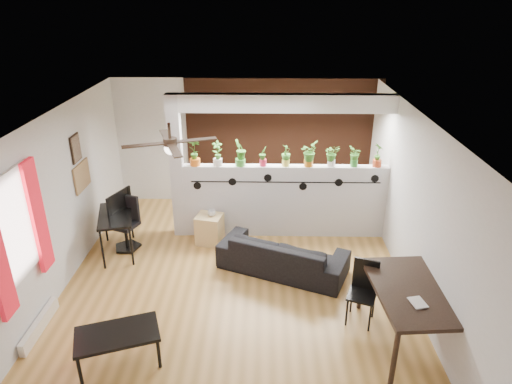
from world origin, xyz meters
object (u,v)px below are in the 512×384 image
object	(u,v)px
potted_plant_0	(195,151)
dining_table	(411,295)
potted_plant_4	(286,155)
office_chair	(127,226)
potted_plant_1	(217,153)
potted_plant_6	(332,155)
sofa	(283,255)
cup	(212,213)
folding_chair	(364,286)
potted_plant_2	(240,152)
potted_plant_7	(355,156)
coffee_table	(117,336)
potted_plant_5	(309,153)
ceiling_fan	(170,144)
cube_shelf	(210,229)
potted_plant_3	(263,155)
computer_desk	(115,218)
potted_plant_8	(378,154)

from	to	relation	value
potted_plant_0	dining_table	bearing A→B (deg)	-42.75
potted_plant_4	office_chair	size ratio (longest dim) A/B	0.41
potted_plant_1	potted_plant_6	world-z (taller)	potted_plant_1
potted_plant_0	sofa	size ratio (longest dim) A/B	0.25
cup	folding_chair	xyz separation A→B (m)	(2.26, -2.02, -0.06)
potted_plant_4	cup	xyz separation A→B (m)	(-1.29, -0.34, -0.97)
potted_plant_2	folding_chair	bearing A→B (deg)	-53.20
potted_plant_0	sofa	world-z (taller)	potted_plant_0
potted_plant_7	potted_plant_2	bearing A→B (deg)	180.00
potted_plant_7	dining_table	world-z (taller)	potted_plant_7
potted_plant_7	office_chair	world-z (taller)	potted_plant_7
potted_plant_2	potted_plant_4	bearing A→B (deg)	0.00
sofa	folding_chair	bearing A→B (deg)	154.72
coffee_table	potted_plant_7	bearing A→B (deg)	44.62
potted_plant_5	dining_table	world-z (taller)	potted_plant_5
cup	office_chair	distance (m)	1.48
potted_plant_5	potted_plant_6	bearing A→B (deg)	-0.00
potted_plant_7	folding_chair	world-z (taller)	potted_plant_7
cup	ceiling_fan	bearing A→B (deg)	-102.14
folding_chair	coffee_table	xyz separation A→B (m)	(-3.07, -0.89, -0.13)
cube_shelf	potted_plant_6	bearing A→B (deg)	21.96
cube_shelf	cup	distance (m)	0.32
potted_plant_3	folding_chair	bearing A→B (deg)	-59.86
computer_desk	coffee_table	size ratio (longest dim) A/B	1.02
potted_plant_7	sofa	xyz separation A→B (m)	(-1.25, -1.20, -1.26)
potted_plant_5	office_chair	distance (m)	3.39
cube_shelf	office_chair	bearing A→B (deg)	-159.30
potted_plant_1	cube_shelf	distance (m)	1.37
potted_plant_1	sofa	xyz separation A→B (m)	(1.12, -1.20, -1.30)
ceiling_fan	potted_plant_2	size ratio (longest dim) A/B	2.49
potted_plant_0	potted_plant_1	world-z (taller)	potted_plant_0
potted_plant_7	ceiling_fan	bearing A→B (deg)	-147.12
potted_plant_2	dining_table	xyz separation A→B (m)	(2.24, -2.80, -0.88)
potted_plant_7	office_chair	distance (m)	4.12
potted_plant_2	computer_desk	xyz separation A→B (m)	(-2.07, -0.70, -0.94)
potted_plant_0	potted_plant_3	distance (m)	1.19
potted_plant_0	potted_plant_5	bearing A→B (deg)	0.00
cup	dining_table	bearing A→B (deg)	-41.96
ceiling_fan	computer_desk	world-z (taller)	ceiling_fan
sofa	cup	xyz separation A→B (m)	(-1.22, 0.86, 0.30)
potted_plant_7	cube_shelf	size ratio (longest dim) A/B	0.68
potted_plant_3	potted_plant_4	bearing A→B (deg)	-0.00
potted_plant_1	dining_table	world-z (taller)	potted_plant_1
folding_chair	cube_shelf	bearing A→B (deg)	138.88
potted_plant_4	potted_plant_8	xyz separation A→B (m)	(1.58, 0.00, 0.02)
potted_plant_0	potted_plant_1	distance (m)	0.40
potted_plant_3	folding_chair	size ratio (longest dim) A/B	0.40
potted_plant_1	coffee_table	size ratio (longest dim) A/B	0.40
potted_plant_8	coffee_table	size ratio (longest dim) A/B	0.39
potted_plant_6	sofa	distance (m)	1.95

